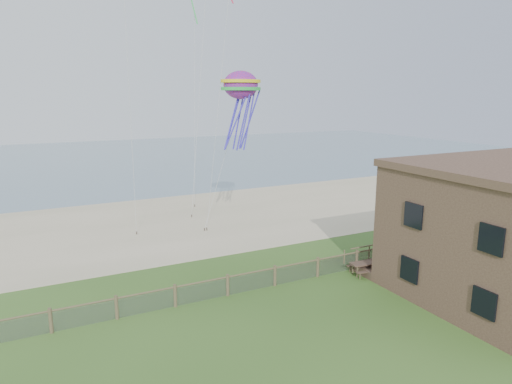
# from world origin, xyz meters

# --- Properties ---
(ground) EXTENTS (160.00, 160.00, 0.00)m
(ground) POSITION_xyz_m (0.00, 0.00, 0.00)
(ground) COLOR #32541C
(ground) RESTS_ON ground
(sand_beach) EXTENTS (72.00, 20.00, 0.02)m
(sand_beach) POSITION_xyz_m (0.00, 22.00, 0.00)
(sand_beach) COLOR tan
(sand_beach) RESTS_ON ground
(ocean) EXTENTS (160.00, 68.00, 0.02)m
(ocean) POSITION_xyz_m (0.00, 66.00, 0.00)
(ocean) COLOR slate
(ocean) RESTS_ON ground
(chainlink_fence) EXTENTS (36.20, 0.20, 1.25)m
(chainlink_fence) POSITION_xyz_m (0.00, 6.00, 0.55)
(chainlink_fence) COLOR brown
(chainlink_fence) RESTS_ON ground
(motel_deck) EXTENTS (15.00, 2.00, 0.50)m
(motel_deck) POSITION_xyz_m (13.00, 5.00, 0.25)
(motel_deck) COLOR #4F3B2D
(motel_deck) RESTS_ON ground
(picnic_table) EXTENTS (2.17, 1.77, 0.83)m
(picnic_table) POSITION_xyz_m (5.93, 5.00, 0.42)
(picnic_table) COLOR #4F3B2D
(picnic_table) RESTS_ON ground
(octopus_kite) EXTENTS (3.17, 2.30, 6.34)m
(octopus_kite) POSITION_xyz_m (2.19, 15.24, 10.03)
(octopus_kite) COLOR red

